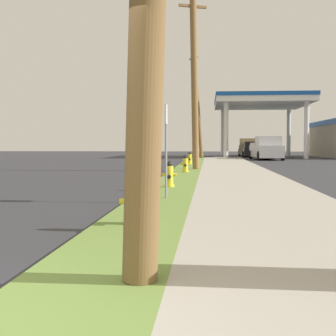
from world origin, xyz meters
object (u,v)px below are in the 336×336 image
at_px(car_black_by_near_pump, 252,150).
at_px(truck_silver_at_forecourt, 266,149).
at_px(utility_pole_midground, 194,80).
at_px(car_teal_by_far_pump, 254,150).
at_px(fire_hydrant_third, 185,165).
at_px(fire_hydrant_fifth, 194,156).
at_px(street_sign_post, 166,131).
at_px(fire_hydrant_fourth, 190,159).
at_px(utility_pole_background, 198,103).
at_px(truck_tan_on_apron, 248,148).
at_px(fire_hydrant_nearest, 133,203).
at_px(fire_hydrant_second, 169,176).

relative_size(car_black_by_near_pump, truck_silver_at_forecourt, 0.83).
xyz_separation_m(utility_pole_midground, car_teal_by_far_pump, (5.59, 28.19, -3.71)).
bearing_deg(fire_hydrant_third, car_black_by_near_pump, 78.75).
xyz_separation_m(fire_hydrant_fifth, street_sign_post, (0.09, -23.96, 1.19)).
height_order(utility_pole_midground, street_sign_post, utility_pole_midground).
bearing_deg(street_sign_post, fire_hydrant_fourth, 90.57).
bearing_deg(fire_hydrant_fourth, fire_hydrant_third, -89.09).
relative_size(fire_hydrant_fourth, car_black_by_near_pump, 0.16).
relative_size(fire_hydrant_third, street_sign_post, 0.35).
height_order(car_black_by_near_pump, car_teal_by_far_pump, same).
distance_m(utility_pole_background, street_sign_post, 31.99).
bearing_deg(fire_hydrant_third, utility_pole_midground, 83.12).
bearing_deg(truck_silver_at_forecourt, truck_tan_on_apron, 91.40).
bearing_deg(street_sign_post, truck_tan_on_apron, 82.91).
relative_size(street_sign_post, car_teal_by_far_pump, 0.46).
distance_m(fire_hydrant_fourth, utility_pole_background, 14.69).
height_order(fire_hydrant_nearest, street_sign_post, street_sign_post).
xyz_separation_m(car_teal_by_far_pump, truck_silver_at_forecourt, (-0.03, -10.99, 0.19)).
bearing_deg(truck_tan_on_apron, car_teal_by_far_pump, -83.41).
xyz_separation_m(fire_hydrant_third, truck_tan_on_apron, (5.51, 34.04, 0.47)).
distance_m(fire_hydrant_fourth, fire_hydrant_fifth, 6.10).
distance_m(fire_hydrant_second, utility_pole_midground, 10.38).
bearing_deg(truck_silver_at_forecourt, car_black_by_near_pump, 93.39).
xyz_separation_m(fire_hydrant_fourth, fire_hydrant_fifth, (0.09, 6.09, 0.00)).
bearing_deg(fire_hydrant_fourth, truck_tan_on_apron, 77.79).
bearing_deg(fire_hydrant_third, street_sign_post, -89.71).
bearing_deg(utility_pole_background, car_black_by_near_pump, 44.15).
xyz_separation_m(fire_hydrant_second, truck_silver_at_forecourt, (5.96, 26.78, 0.47)).
height_order(fire_hydrant_fourth, utility_pole_background, utility_pole_background).
bearing_deg(fire_hydrant_third, utility_pole_background, 90.00).
distance_m(fire_hydrant_fifth, utility_pole_background, 9.10).
bearing_deg(utility_pole_midground, truck_silver_at_forecourt, 72.11).
bearing_deg(truck_silver_at_forecourt, utility_pole_midground, -107.89).
distance_m(utility_pole_midground, car_black_by_near_pump, 25.49).
bearing_deg(utility_pole_background, truck_silver_at_forecourt, -20.90).
xyz_separation_m(fire_hydrant_third, utility_pole_background, (0.00, 21.96, 4.59)).
bearing_deg(fire_hydrant_fourth, fire_hydrant_fifth, 89.16).
relative_size(utility_pole_midground, truck_silver_at_forecourt, 1.53).
relative_size(street_sign_post, truck_tan_on_apron, 0.38).
bearing_deg(utility_pole_midground, fire_hydrant_nearest, -91.63).
distance_m(fire_hydrant_second, fire_hydrant_fourth, 15.06).
relative_size(fire_hydrant_nearest, utility_pole_background, 0.08).
distance_m(utility_pole_midground, street_sign_post, 12.69).
distance_m(car_teal_by_far_pump, truck_silver_at_forecourt, 10.99).
relative_size(fire_hydrant_fifth, car_teal_by_far_pump, 0.16).
xyz_separation_m(fire_hydrant_fifth, truck_silver_at_forecourt, (5.89, 5.62, 0.47)).
bearing_deg(car_black_by_near_pump, fire_hydrant_fifth, -112.58).
distance_m(car_black_by_near_pump, truck_tan_on_apron, 6.83).
bearing_deg(fire_hydrant_fifth, car_teal_by_far_pump, 70.36).
height_order(fire_hydrant_fifth, car_teal_by_far_pump, car_teal_by_far_pump).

